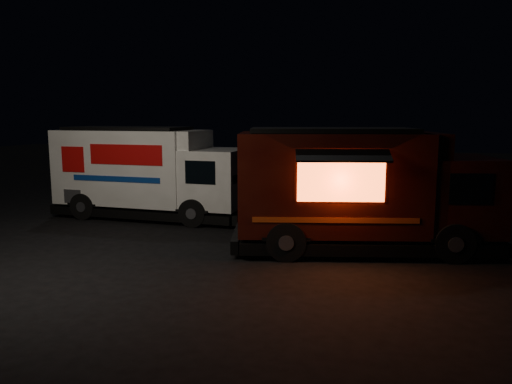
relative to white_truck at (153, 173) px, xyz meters
name	(u,v)px	position (x,y,z in m)	size (l,w,h in m)	color
ground	(206,249)	(3.45, -3.46, -1.58)	(80.00, 80.00, 0.00)	black
white_truck	(153,173)	(0.00, 0.00, 0.00)	(6.99, 2.38, 3.17)	white
red_truck	(365,190)	(7.50, -2.19, 0.04)	(6.96, 2.56, 3.24)	#330F09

